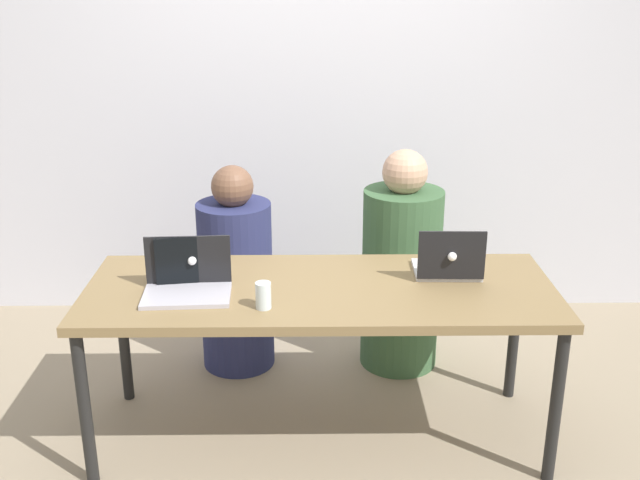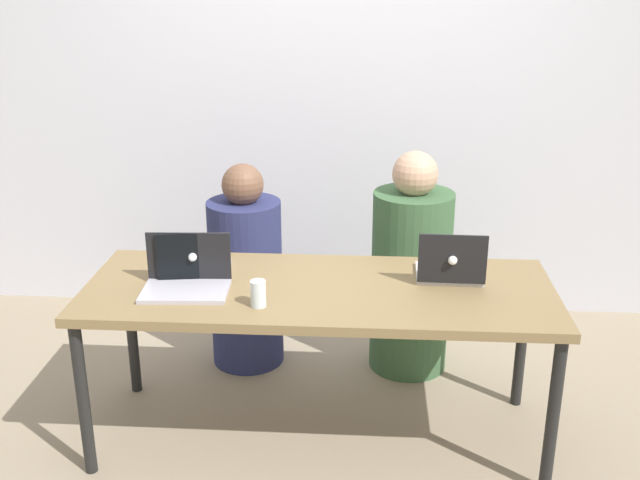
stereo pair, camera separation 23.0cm
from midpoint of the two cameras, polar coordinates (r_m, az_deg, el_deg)
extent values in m
plane|color=gray|center=(3.46, 1.88, -14.62)|extent=(12.00, 12.00, 0.00)
cube|color=silver|center=(4.36, 2.72, 9.19)|extent=(5.08, 0.10, 2.30)
cube|color=olive|center=(3.12, 2.02, -3.95)|extent=(1.95, 0.74, 0.04)
cylinder|color=black|center=(3.17, -15.61, -11.68)|extent=(0.05, 0.05, 0.68)
cylinder|color=black|center=(3.13, 19.40, -12.64)|extent=(0.05, 0.05, 0.68)
cylinder|color=black|center=(3.70, -12.46, -6.58)|extent=(0.05, 0.05, 0.68)
cylinder|color=black|center=(3.66, 16.89, -7.31)|extent=(0.05, 0.05, 0.68)
cylinder|color=navy|center=(3.87, -3.95, -3.33)|extent=(0.46, 0.46, 0.88)
sphere|color=brown|center=(3.69, -4.15, 4.21)|extent=(0.21, 0.21, 0.21)
cylinder|color=#395C38|center=(3.84, 8.61, -3.20)|extent=(0.46, 0.46, 0.94)
sphere|color=tan|center=(3.65, 9.07, 4.98)|extent=(0.22, 0.22, 0.22)
cube|color=#B4B0BC|center=(3.07, -8.13, -3.94)|extent=(0.36, 0.24, 0.02)
cube|color=black|center=(3.14, -7.91, -1.23)|extent=(0.35, 0.03, 0.20)
sphere|color=white|center=(3.15, -7.88, -1.14)|extent=(0.04, 0.04, 0.04)
cube|color=silver|center=(3.28, 11.77, -2.56)|extent=(0.29, 0.24, 0.02)
cube|color=black|center=(3.13, 12.14, -1.46)|extent=(0.28, 0.02, 0.21)
sphere|color=white|center=(3.12, 12.17, -1.56)|extent=(0.04, 0.04, 0.04)
cube|color=#AFB2BA|center=(3.28, -7.44, -2.33)|extent=(0.33, 0.26, 0.02)
cube|color=black|center=(3.13, -7.63, -1.27)|extent=(0.30, 0.05, 0.20)
sphere|color=white|center=(3.12, -7.64, -1.37)|extent=(0.04, 0.04, 0.04)
cylinder|color=silver|center=(2.92, -2.49, -4.14)|extent=(0.06, 0.06, 0.11)
cylinder|color=silver|center=(2.93, -2.48, -4.56)|extent=(0.05, 0.05, 0.06)
camera|label=1|loc=(0.11, -87.89, 0.77)|focal=42.00mm
camera|label=2|loc=(0.11, 92.11, -0.77)|focal=42.00mm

